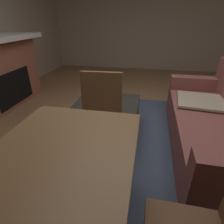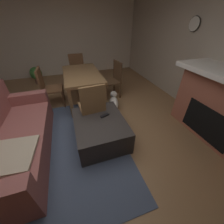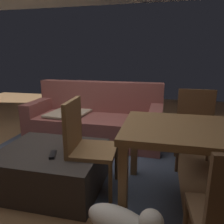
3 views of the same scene
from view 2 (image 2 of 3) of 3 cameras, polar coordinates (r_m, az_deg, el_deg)
floor at (r=2.50m, az=-14.12°, el=-12.56°), size 9.19×9.19×0.00m
wall_right_window_side at (r=5.57m, az=-21.81°, el=28.81°), size 0.12×5.95×2.78m
area_rug at (r=2.51m, az=-19.63°, el=-13.56°), size 2.60×2.00×0.01m
couch at (r=2.52m, az=-37.35°, el=-9.71°), size 2.08×0.88×0.91m
ottoman_coffee_table at (r=2.38m, az=-5.13°, el=-7.41°), size 1.02×0.83×0.41m
tv_remote at (r=2.32m, az=-3.15°, el=-1.45°), size 0.10×0.17×0.02m
dining_table at (r=3.42m, az=-12.69°, el=14.63°), size 1.49×0.85×0.74m
dining_chair_south at (r=3.64m, az=0.74°, el=14.51°), size 0.48×0.48×0.93m
dining_chair_east at (r=4.53m, az=-14.57°, el=17.69°), size 0.45×0.45×0.93m
dining_chair_west at (r=2.45m, az=-8.43°, el=3.17°), size 0.47×0.47×0.93m
dining_chair_north at (r=3.49m, az=-25.91°, el=10.03°), size 0.45×0.45×0.93m
potted_plant at (r=5.11m, az=-29.67°, el=13.83°), size 0.35×0.35×0.55m
small_dog at (r=3.17m, az=0.70°, el=4.23°), size 0.60×0.38×0.31m
wall_clock at (r=3.67m, az=31.79°, el=29.37°), size 0.28×0.03×0.28m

